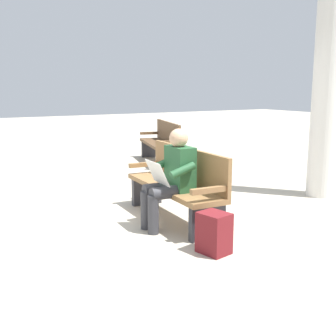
{
  "coord_description": "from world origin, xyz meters",
  "views": [
    {
      "loc": [
        -4.41,
        2.64,
        1.65
      ],
      "look_at": [
        -0.13,
        0.15,
        0.7
      ],
      "focal_mm": 45.21,
      "sensor_mm": 36.0,
      "label": 1
    }
  ],
  "objects": [
    {
      "name": "support_pillar",
      "position": [
        -0.1,
        -2.58,
        1.66
      ],
      "size": [
        0.42,
        0.42,
        3.32
      ],
      "primitive_type": "cylinder",
      "color": "silver",
      "rests_on": "ground"
    },
    {
      "name": "ground_plane",
      "position": [
        0.0,
        0.0,
        0.0
      ],
      "size": [
        40.0,
        40.0,
        0.0
      ],
      "primitive_type": "plane",
      "color": "#B7AD99"
    },
    {
      "name": "bench_far",
      "position": [
        3.66,
        -1.89,
        0.46
      ],
      "size": [
        1.86,
        0.93,
        0.9
      ],
      "rotation": [
        0.0,
        0.0,
        -0.26
      ],
      "color": "brown",
      "rests_on": "ground"
    },
    {
      "name": "backpack",
      "position": [
        -1.15,
        0.2,
        0.21
      ],
      "size": [
        0.34,
        0.33,
        0.42
      ],
      "rotation": [
        0.0,
        0.0,
        3.35
      ],
      "color": "maroon",
      "rests_on": "ground"
    },
    {
      "name": "person_seated",
      "position": [
        -0.26,
        0.18,
        0.63
      ],
      "size": [
        0.58,
        0.59,
        1.18
      ],
      "rotation": [
        0.0,
        0.0,
        -0.05
      ],
      "color": "#23512D",
      "rests_on": "ground"
    },
    {
      "name": "bench_near",
      "position": [
        -0.0,
        -0.07,
        0.46
      ],
      "size": [
        1.82,
        0.57,
        0.9
      ],
      "rotation": [
        0.0,
        0.0,
        -0.05
      ],
      "color": "olive",
      "rests_on": "ground"
    }
  ]
}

